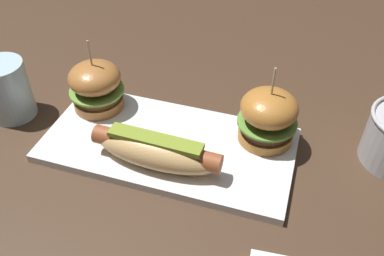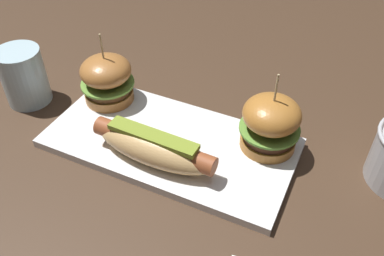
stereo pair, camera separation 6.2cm
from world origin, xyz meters
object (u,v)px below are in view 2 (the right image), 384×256
hot_dog (153,146)px  slider_left (107,79)px  water_glass (25,75)px  slider_right (270,123)px  platter_main (170,143)px

hot_dog → slider_left: 0.18m
water_glass → hot_dog: bearing=-10.2°
slider_left → slider_right: bearing=1.0°
hot_dog → water_glass: water_glass is taller
slider_right → water_glass: slider_right is taller
slider_left → platter_main: bearing=-18.8°
water_glass → slider_right: bearing=6.8°
platter_main → slider_left: (-0.15, 0.05, 0.05)m
slider_right → water_glass: 0.44m
platter_main → water_glass: size_ratio=3.86×
platter_main → slider_right: 0.16m
slider_right → water_glass: bearing=-173.2°
hot_dog → platter_main: bearing=88.4°
platter_main → water_glass: bearing=179.4°
hot_dog → slider_left: (-0.15, 0.10, 0.02)m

